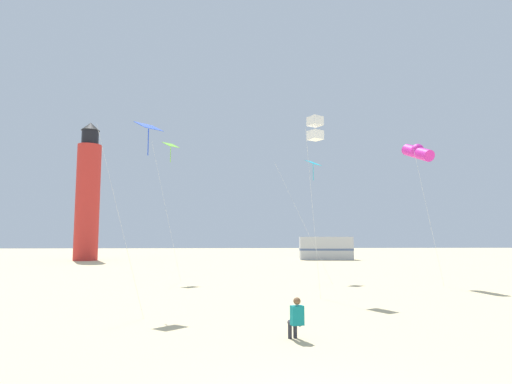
% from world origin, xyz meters
% --- Properties ---
extents(kite_flyer_standing, '(0.42, 0.55, 1.16)m').
position_xyz_m(kite_flyer_standing, '(0.09, 5.58, 0.61)').
color(kite_flyer_standing, '#147F84').
rests_on(kite_flyer_standing, ground).
extents(kite_diamond_cyan, '(3.33, 3.33, 7.98)m').
position_xyz_m(kite_diamond_cyan, '(3.66, 21.87, 7.46)').
color(kite_diamond_cyan, silver).
rests_on(kite_diamond_cyan, ground).
extents(kite_diamond_lime, '(2.07, 1.70, 9.22)m').
position_xyz_m(kite_diamond_lime, '(-5.93, 22.44, 8.65)').
color(kite_diamond_lime, silver).
rests_on(kite_diamond_lime, ground).
extents(kite_diamond_blue, '(2.57, 2.57, 7.47)m').
position_xyz_m(kite_diamond_blue, '(-5.15, 10.83, 7.00)').
color(kite_diamond_blue, silver).
rests_on(kite_diamond_blue, ground).
extents(kite_tube_magenta, '(1.62, 2.58, 8.60)m').
position_xyz_m(kite_tube_magenta, '(9.45, 18.55, 7.90)').
color(kite_tube_magenta, silver).
rests_on(kite_tube_magenta, ground).
extents(kite_box_white, '(0.90, 0.90, 8.64)m').
position_xyz_m(kite_box_white, '(2.32, 13.92, 8.06)').
color(kite_box_white, silver).
rests_on(kite_box_white, ground).
extents(lighthouse_distant, '(2.80, 2.80, 16.80)m').
position_xyz_m(lighthouse_distant, '(-19.26, 46.17, 7.84)').
color(lighthouse_distant, red).
rests_on(lighthouse_distant, ground).
extents(rv_van_silver, '(6.62, 2.88, 2.80)m').
position_xyz_m(rv_van_silver, '(9.78, 46.28, 1.39)').
color(rv_van_silver, '#B7BABF').
rests_on(rv_van_silver, ground).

